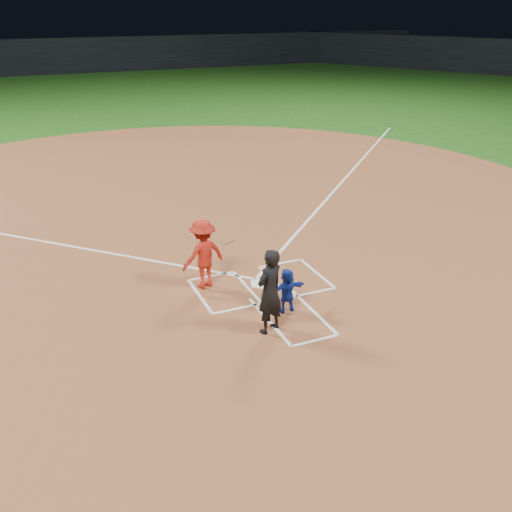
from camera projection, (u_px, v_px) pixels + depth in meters
name	position (u px, v px, depth m)	size (l,w,h in m)	color
ground	(261.00, 285.00, 14.17)	(120.00, 120.00, 0.00)	#174A12
home_plate_dirt	(189.00, 210.00, 19.19)	(28.00, 28.00, 0.01)	brown
stadium_wall_far	(56.00, 56.00, 53.68)	(80.00, 1.20, 3.20)	black
home_plate	(261.00, 284.00, 14.16)	(0.60, 0.60, 0.02)	white
catcher	(287.00, 290.00, 12.75)	(0.96, 0.31, 1.04)	#152FAB
umpire	(270.00, 291.00, 11.80)	(0.68, 0.45, 1.88)	black
chalk_markings	(195.00, 216.00, 18.59)	(28.35, 17.32, 0.01)	white
batter_at_plate	(203.00, 254.00, 13.72)	(1.52, 0.93, 1.73)	#AB1D13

